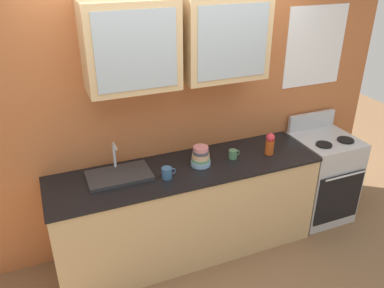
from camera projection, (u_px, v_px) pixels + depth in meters
ground_plane at (187, 248)px, 3.93m from camera, size 10.00×10.00×0.00m
back_wall_unit at (173, 89)px, 3.50m from camera, size 4.44×0.46×2.87m
counter at (187, 210)px, 3.72m from camera, size 2.46×0.66×0.93m
stove_range at (321, 177)px, 4.25m from camera, size 0.60×0.64×1.11m
sink_faucet at (119, 175)px, 3.36m from camera, size 0.54×0.33×0.27m
bowl_stack at (201, 157)px, 3.52m from camera, size 0.18×0.18×0.18m
vase at (270, 144)px, 3.70m from camera, size 0.08×0.08×0.21m
cup_near_sink at (167, 173)px, 3.33m from camera, size 0.13×0.09×0.10m
cup_near_bowls at (233, 154)px, 3.65m from camera, size 0.11×0.08×0.08m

